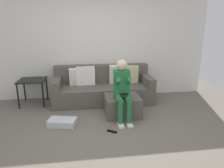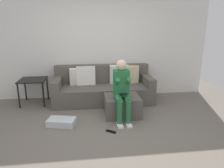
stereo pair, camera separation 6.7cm
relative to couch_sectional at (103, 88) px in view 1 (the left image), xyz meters
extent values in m
plane|color=#6B6359|center=(-0.12, -1.71, -0.33)|extent=(7.35, 7.35, 0.00)
cube|color=silver|center=(-0.12, 0.43, 0.92)|extent=(5.66, 0.10, 2.50)
cube|color=#59544C|center=(0.00, -0.08, -0.13)|extent=(2.32, 0.91, 0.40)
cube|color=#59544C|center=(0.00, 0.26, 0.29)|extent=(2.32, 0.23, 0.45)
cube|color=#59544C|center=(-1.07, -0.08, 0.17)|extent=(0.18, 0.91, 0.21)
cube|color=#59544C|center=(1.07, -0.08, 0.17)|extent=(0.18, 0.91, 0.21)
cube|color=white|center=(-0.59, 0.07, 0.27)|extent=(0.42, 0.20, 0.42)
cube|color=white|center=(-0.41, 0.06, 0.29)|extent=(0.45, 0.20, 0.45)
cube|color=beige|center=(0.67, 0.08, 0.29)|extent=(0.45, 0.17, 0.44)
cube|color=white|center=(0.40, 0.07, 0.30)|extent=(0.47, 0.22, 0.47)
cube|color=#59544C|center=(0.32, -0.89, -0.13)|extent=(0.69, 0.60, 0.40)
cube|color=#26723F|center=(0.28, -0.97, 0.38)|extent=(0.29, 0.22, 0.50)
sphere|color=beige|center=(0.28, -0.97, 0.72)|extent=(0.21, 0.21, 0.21)
cylinder|color=#26723F|center=(0.20, -1.14, 0.13)|extent=(0.12, 0.35, 0.12)
cylinder|color=#26723F|center=(0.20, -1.32, -0.09)|extent=(0.10, 0.10, 0.43)
cube|color=white|center=(0.20, -1.38, -0.32)|extent=(0.10, 0.22, 0.03)
cylinder|color=#26723F|center=(0.17, -1.08, 0.41)|extent=(0.08, 0.32, 0.25)
cylinder|color=#26723F|center=(0.36, -1.14, 0.13)|extent=(0.12, 0.35, 0.12)
cylinder|color=#26723F|center=(0.36, -1.32, -0.09)|extent=(0.10, 0.10, 0.43)
cube|color=white|center=(0.36, -1.38, -0.32)|extent=(0.10, 0.22, 0.03)
cylinder|color=#26723F|center=(0.38, -1.08, 0.41)|extent=(0.08, 0.31, 0.25)
cube|color=black|center=(0.28, -1.23, 0.23)|extent=(0.14, 0.06, 0.03)
cube|color=silver|center=(-0.87, -1.21, -0.27)|extent=(0.55, 0.39, 0.12)
cube|color=black|center=(-1.63, 0.00, 0.24)|extent=(0.59, 0.57, 0.03)
cylinder|color=black|center=(-1.89, -0.26, -0.05)|extent=(0.04, 0.04, 0.56)
cylinder|color=black|center=(-1.36, -0.26, -0.05)|extent=(0.04, 0.04, 0.56)
cylinder|color=black|center=(-1.89, 0.25, -0.05)|extent=(0.04, 0.04, 0.56)
cylinder|color=black|center=(-1.36, 0.25, -0.05)|extent=(0.04, 0.04, 0.56)
cube|color=black|center=(0.01, -1.58, -0.32)|extent=(0.18, 0.14, 0.02)
cube|color=black|center=(-0.70, -1.06, -0.32)|extent=(0.16, 0.12, 0.02)
camera|label=1|loc=(-0.42, -4.68, 1.41)|focal=32.35mm
camera|label=2|loc=(-0.35, -4.69, 1.41)|focal=32.35mm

